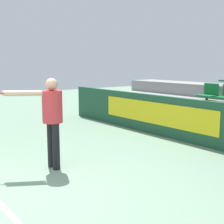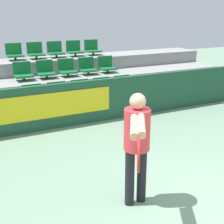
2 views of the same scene
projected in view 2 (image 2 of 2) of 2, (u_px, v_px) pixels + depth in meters
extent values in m
cube|color=#1E4C33|center=(92.00, 101.00, 7.48)|extent=(10.56, 0.12, 1.04)
cube|color=yellow|center=(28.00, 109.00, 6.76)|extent=(3.90, 0.02, 0.57)
cube|color=gray|center=(83.00, 107.00, 8.12)|extent=(10.16, 1.09, 0.40)
cube|color=gray|center=(69.00, 90.00, 8.98)|extent=(10.16, 1.09, 0.79)
cube|color=gray|center=(58.00, 77.00, 9.84)|extent=(10.16, 1.09, 1.19)
cylinder|color=#333333|center=(34.00, 103.00, 7.56)|extent=(0.07, 0.07, 0.11)
cube|color=#146B33|center=(34.00, 100.00, 7.54)|extent=(0.47, 0.42, 0.05)
cube|color=#146B33|center=(32.00, 91.00, 7.64)|extent=(0.47, 0.04, 0.33)
cylinder|color=#333333|center=(59.00, 100.00, 7.82)|extent=(0.07, 0.07, 0.11)
cube|color=#146B33|center=(59.00, 97.00, 7.80)|extent=(0.47, 0.42, 0.05)
cube|color=#146B33|center=(56.00, 88.00, 7.90)|extent=(0.47, 0.04, 0.33)
cylinder|color=#333333|center=(82.00, 97.00, 8.08)|extent=(0.07, 0.07, 0.11)
cube|color=#146B33|center=(82.00, 94.00, 8.06)|extent=(0.47, 0.42, 0.05)
cube|color=#146B33|center=(79.00, 86.00, 8.16)|extent=(0.47, 0.04, 0.33)
cylinder|color=#333333|center=(104.00, 94.00, 8.34)|extent=(0.07, 0.07, 0.11)
cube|color=#146B33|center=(104.00, 92.00, 8.32)|extent=(0.47, 0.42, 0.05)
cube|color=#146B33|center=(101.00, 83.00, 8.42)|extent=(0.47, 0.04, 0.33)
cylinder|color=#333333|center=(124.00, 92.00, 8.60)|extent=(0.07, 0.07, 0.11)
cube|color=#146B33|center=(124.00, 89.00, 8.58)|extent=(0.47, 0.42, 0.05)
cube|color=#146B33|center=(121.00, 81.00, 8.68)|extent=(0.47, 0.04, 0.33)
cylinder|color=#333333|center=(24.00, 79.00, 8.36)|extent=(0.07, 0.07, 0.11)
cube|color=#146B33|center=(24.00, 76.00, 8.34)|extent=(0.47, 0.42, 0.05)
cube|color=#146B33|center=(22.00, 68.00, 8.44)|extent=(0.47, 0.04, 0.33)
cylinder|color=#333333|center=(47.00, 77.00, 8.62)|extent=(0.07, 0.07, 0.11)
cube|color=#146B33|center=(47.00, 74.00, 8.60)|extent=(0.47, 0.42, 0.05)
cube|color=#146B33|center=(44.00, 66.00, 8.70)|extent=(0.47, 0.04, 0.33)
cylinder|color=#333333|center=(68.00, 75.00, 8.89)|extent=(0.07, 0.07, 0.11)
cube|color=#146B33|center=(68.00, 72.00, 8.86)|extent=(0.47, 0.42, 0.05)
cube|color=#146B33|center=(66.00, 64.00, 8.96)|extent=(0.47, 0.04, 0.33)
cylinder|color=#333333|center=(88.00, 73.00, 9.15)|extent=(0.07, 0.07, 0.11)
cube|color=#146B33|center=(88.00, 70.00, 9.12)|extent=(0.47, 0.42, 0.05)
cube|color=#146B33|center=(86.00, 63.00, 9.22)|extent=(0.47, 0.04, 0.33)
cylinder|color=#333333|center=(108.00, 71.00, 9.41)|extent=(0.07, 0.07, 0.11)
cube|color=#146B33|center=(108.00, 68.00, 9.38)|extent=(0.47, 0.42, 0.05)
cube|color=#146B33|center=(105.00, 61.00, 9.48)|extent=(0.47, 0.04, 0.33)
cylinder|color=#333333|center=(15.00, 58.00, 9.17)|extent=(0.07, 0.07, 0.11)
cube|color=#146B33|center=(15.00, 56.00, 9.14)|extent=(0.47, 0.42, 0.05)
cube|color=#146B33|center=(13.00, 49.00, 9.24)|extent=(0.47, 0.04, 0.33)
cylinder|color=#333333|center=(36.00, 57.00, 9.43)|extent=(0.07, 0.07, 0.11)
cube|color=#146B33|center=(36.00, 55.00, 9.40)|extent=(0.47, 0.42, 0.05)
cube|color=#146B33|center=(34.00, 48.00, 9.50)|extent=(0.47, 0.04, 0.33)
cylinder|color=#333333|center=(56.00, 56.00, 9.69)|extent=(0.07, 0.07, 0.11)
cube|color=#146B33|center=(56.00, 53.00, 9.66)|extent=(0.47, 0.42, 0.05)
cube|color=#146B33|center=(54.00, 46.00, 9.76)|extent=(0.47, 0.04, 0.33)
cylinder|color=#333333|center=(75.00, 55.00, 9.95)|extent=(0.07, 0.07, 0.11)
cube|color=#146B33|center=(75.00, 52.00, 9.92)|extent=(0.47, 0.42, 0.05)
cube|color=#146B33|center=(73.00, 46.00, 10.02)|extent=(0.47, 0.04, 0.33)
cylinder|color=#333333|center=(93.00, 53.00, 10.21)|extent=(0.07, 0.07, 0.11)
cube|color=#146B33|center=(93.00, 51.00, 10.18)|extent=(0.47, 0.42, 0.05)
cube|color=#146B33|center=(91.00, 45.00, 10.29)|extent=(0.47, 0.04, 0.33)
cylinder|color=black|center=(130.00, 178.00, 4.28)|extent=(0.13, 0.13, 0.83)
cylinder|color=black|center=(142.00, 175.00, 4.36)|extent=(0.13, 0.13, 0.83)
cylinder|color=red|center=(137.00, 130.00, 4.11)|extent=(0.35, 0.35, 0.56)
sphere|color=tan|center=(138.00, 101.00, 3.98)|extent=(0.21, 0.21, 0.21)
cylinder|color=tan|center=(134.00, 126.00, 3.54)|extent=(0.40, 0.59, 0.09)
cylinder|color=tan|center=(141.00, 125.00, 3.58)|extent=(0.40, 0.59, 0.09)
cylinder|color=#AD231E|center=(138.00, 142.00, 3.12)|extent=(0.17, 0.27, 0.03)
torus|color=#AD231E|center=(139.00, 155.00, 2.84)|extent=(0.18, 0.29, 0.32)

